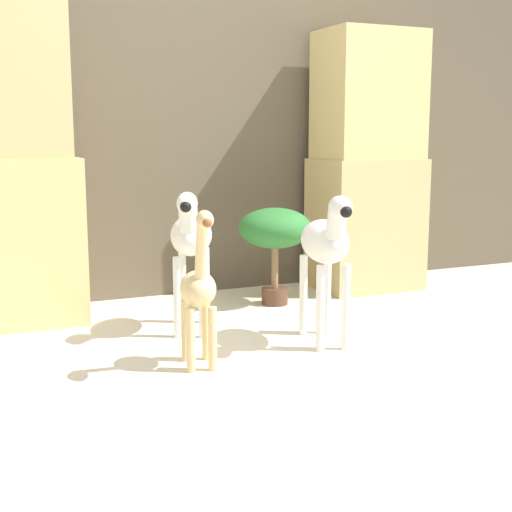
% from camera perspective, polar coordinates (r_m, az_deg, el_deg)
% --- Properties ---
extents(ground_plane, '(14.00, 14.00, 0.00)m').
position_cam_1_polar(ground_plane, '(3.01, 4.46, -8.74)').
color(ground_plane, beige).
extents(wall_back, '(6.40, 0.08, 2.20)m').
position_cam_1_polar(wall_back, '(4.29, -5.43, 11.68)').
color(wall_back, brown).
rests_on(wall_back, ground_plane).
extents(rock_pillar_left, '(0.62, 0.46, 1.57)m').
position_cam_1_polar(rock_pillar_left, '(3.76, -18.80, 5.87)').
color(rock_pillar_left, '#D1B775').
rests_on(rock_pillar_left, ground_plane).
extents(rock_pillar_right, '(0.62, 0.46, 1.56)m').
position_cam_1_polar(rock_pillar_right, '(4.44, 8.85, 7.08)').
color(rock_pillar_right, tan).
rests_on(rock_pillar_right, ground_plane).
extents(zebra_right, '(0.27, 0.51, 0.70)m').
position_cam_1_polar(zebra_right, '(3.22, 5.67, 0.93)').
color(zebra_right, silver).
rests_on(zebra_right, ground_plane).
extents(zebra_left, '(0.33, 0.51, 0.70)m').
position_cam_1_polar(zebra_left, '(3.42, -5.23, 1.46)').
color(zebra_left, silver).
rests_on(zebra_left, ground_plane).
extents(giraffe_figurine, '(0.18, 0.36, 0.67)m').
position_cam_1_polar(giraffe_figurine, '(2.91, -4.59, -2.65)').
color(giraffe_figurine, '#E0C184').
rests_on(giraffe_figurine, ground_plane).
extents(potted_palm_front, '(0.41, 0.41, 0.55)m').
position_cam_1_polar(potted_palm_front, '(3.97, 1.53, 1.94)').
color(potted_palm_front, '#513323').
rests_on(potted_palm_front, ground_plane).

